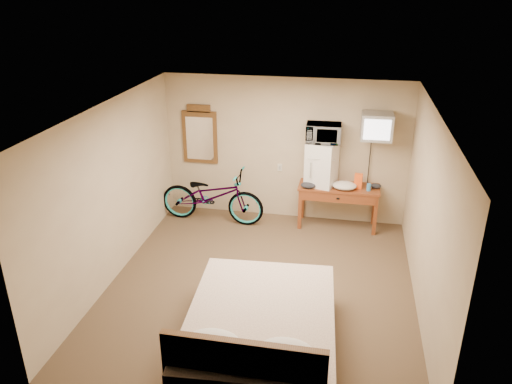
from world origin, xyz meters
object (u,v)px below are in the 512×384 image
wall_mirror (200,135)px  microwave (323,133)px  crt_television (377,126)px  desk (338,194)px  blue_cup (369,187)px  bicycle (212,196)px  mini_fridge (322,164)px  bed (260,332)px

wall_mirror → microwave: bearing=-5.8°
microwave → crt_television: crt_television is taller
desk → crt_television: 1.30m
microwave → blue_cup: size_ratio=4.61×
bicycle → mini_fridge: bearing=-80.4°
wall_mirror → mini_fridge: bearing=-5.8°
mini_fridge → wall_mirror: (-2.17, 0.22, 0.31)m
mini_fridge → blue_cup: mini_fridge is taller
crt_television → wall_mirror: size_ratio=0.56×
mini_fridge → crt_television: crt_television is taller
blue_cup → bicycle: 2.68m
microwave → blue_cup: 1.17m
mini_fridge → crt_television: size_ratio=1.28×
crt_television → bicycle: 3.01m
blue_cup → bicycle: bearing=-177.8°
desk → mini_fridge: size_ratio=1.80×
bicycle → bed: 3.51m
crt_television → bicycle: (-2.69, -0.19, -1.34)m
wall_mirror → bicycle: 1.09m
bicycle → desk: bearing=-82.8°
mini_fridge → bicycle: bearing=-173.2°
desk → bed: bearing=-102.3°
blue_cup → bed: bed is taller
crt_television → microwave: bearing=177.8°
wall_mirror → bed: (1.75, -3.64, -1.14)m
crt_television → bicycle: crt_television is taller
microwave → crt_television: 0.85m
microwave → wall_mirror: (-2.17, 0.22, -0.22)m
crt_television → bed: crt_television is taller
wall_mirror → crt_television: bearing=-4.8°
microwave → wall_mirror: 2.19m
microwave → bed: 3.71m
blue_cup → wall_mirror: size_ratio=0.12×
microwave → crt_television: bearing=-4.5°
mini_fridge → wall_mirror: wall_mirror is taller
wall_mirror → blue_cup: bearing=-6.5°
mini_fridge → microwave: 0.53m
desk → bed: (-0.73, -3.37, -0.34)m
desk → bicycle: 2.18m
microwave → mini_fridge: bearing=-125.9°
microwave → wall_mirror: bearing=171.9°
mini_fridge → bicycle: 1.98m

